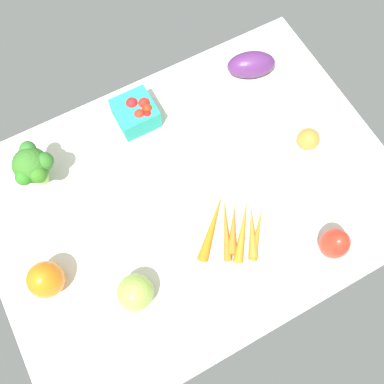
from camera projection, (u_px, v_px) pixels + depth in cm
name	position (u px, v px, depth cm)	size (l,w,h in cm)	color
tablecloth	(192.00, 196.00, 109.80)	(104.00, 76.00, 2.00)	silver
berry_basket	(136.00, 112.00, 113.16)	(10.40, 10.40, 7.78)	teal
heirloom_tomato_orange	(308.00, 139.00, 111.18)	(6.01, 6.01, 6.01)	orange
broccoli_head	(33.00, 166.00, 102.35)	(10.13, 11.02, 13.12)	#A9D174
heirloom_tomato_green	(135.00, 292.00, 95.94)	(8.48, 8.48, 8.48)	#92B549
eggplant	(251.00, 65.00, 118.79)	(13.63, 7.37, 7.37)	#582866
bell_pepper_red	(334.00, 244.00, 99.09)	(6.90, 6.90, 10.20)	red
carrot_bunch	(234.00, 230.00, 104.25)	(21.73, 19.44, 2.72)	orange
bell_pepper_orange	(46.00, 280.00, 96.06)	(8.34, 8.34, 10.30)	orange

